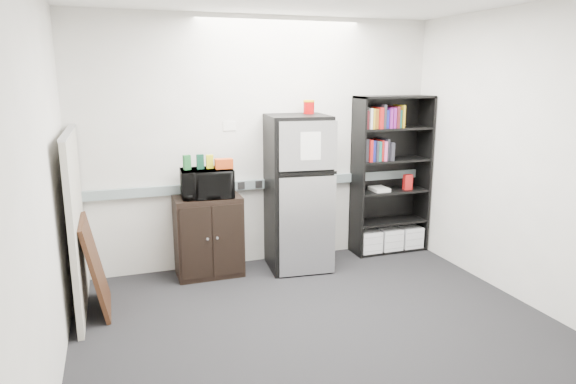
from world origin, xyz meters
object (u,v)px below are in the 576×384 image
object	(u,v)px
bookshelf	(391,176)
cubicle_partition	(76,222)
cabinet	(208,236)
refrigerator	(297,193)
microwave	(207,183)

from	to	relation	value
bookshelf	cubicle_partition	size ratio (longest dim) A/B	1.14
cubicle_partition	cabinet	xyz separation A→B (m)	(1.24, 0.42, -0.38)
bookshelf	refrigerator	distance (m)	1.24
bookshelf	refrigerator	world-z (taller)	bookshelf
cubicle_partition	refrigerator	world-z (taller)	refrigerator
microwave	cubicle_partition	bearing A→B (deg)	-158.56
refrigerator	cubicle_partition	bearing A→B (deg)	-165.83
cubicle_partition	refrigerator	distance (m)	2.23
bookshelf	refrigerator	xyz separation A→B (m)	(-1.22, -0.14, -0.08)
bookshelf	cabinet	bearing A→B (deg)	-178.31
microwave	refrigerator	bearing A→B (deg)	-0.47
cubicle_partition	refrigerator	xyz separation A→B (m)	(2.20, 0.34, 0.02)
bookshelf	cabinet	size ratio (longest dim) A/B	2.17
cabinet	bookshelf	bearing A→B (deg)	1.69
cubicle_partition	bookshelf	bearing A→B (deg)	8.06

